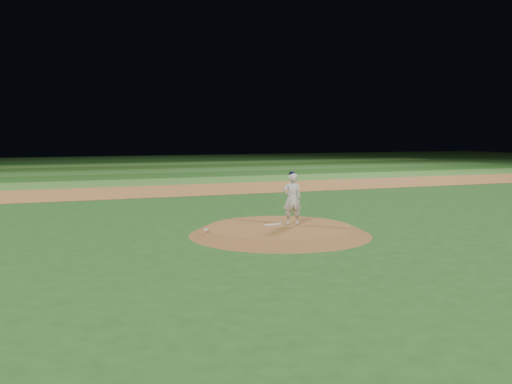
# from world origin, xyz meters

# --- Properties ---
(ground) EXTENTS (120.00, 120.00, 0.00)m
(ground) POSITION_xyz_m (0.00, 0.00, 0.00)
(ground) COLOR #1E4D18
(ground) RESTS_ON ground
(infield_dirt_band) EXTENTS (70.00, 6.00, 0.02)m
(infield_dirt_band) POSITION_xyz_m (0.00, 14.00, 0.01)
(infield_dirt_band) COLOR #A36732
(infield_dirt_band) RESTS_ON ground
(outfield_stripe_0) EXTENTS (70.00, 5.00, 0.02)m
(outfield_stripe_0) POSITION_xyz_m (0.00, 19.50, 0.01)
(outfield_stripe_0) COLOR #3F7B2C
(outfield_stripe_0) RESTS_ON ground
(outfield_stripe_1) EXTENTS (70.00, 5.00, 0.02)m
(outfield_stripe_1) POSITION_xyz_m (0.00, 24.50, 0.01)
(outfield_stripe_1) COLOR #1F4D18
(outfield_stripe_1) RESTS_ON ground
(outfield_stripe_2) EXTENTS (70.00, 5.00, 0.02)m
(outfield_stripe_2) POSITION_xyz_m (0.00, 29.50, 0.01)
(outfield_stripe_2) COLOR #306524
(outfield_stripe_2) RESTS_ON ground
(outfield_stripe_3) EXTENTS (70.00, 5.00, 0.02)m
(outfield_stripe_3) POSITION_xyz_m (0.00, 34.50, 0.01)
(outfield_stripe_3) COLOR #224A17
(outfield_stripe_3) RESTS_ON ground
(outfield_stripe_4) EXTENTS (70.00, 5.00, 0.02)m
(outfield_stripe_4) POSITION_xyz_m (0.00, 39.50, 0.01)
(outfield_stripe_4) COLOR #3D752A
(outfield_stripe_4) RESTS_ON ground
(outfield_stripe_5) EXTENTS (70.00, 5.00, 0.02)m
(outfield_stripe_5) POSITION_xyz_m (0.00, 44.50, 0.01)
(outfield_stripe_5) COLOR #194516
(outfield_stripe_5) RESTS_ON ground
(pitchers_mound) EXTENTS (5.50, 5.50, 0.25)m
(pitchers_mound) POSITION_xyz_m (0.00, 0.00, 0.12)
(pitchers_mound) COLOR brown
(pitchers_mound) RESTS_ON ground
(pitching_rubber) EXTENTS (0.60, 0.24, 0.03)m
(pitching_rubber) POSITION_xyz_m (-0.09, 0.33, 0.26)
(pitching_rubber) COLOR white
(pitching_rubber) RESTS_ON pitchers_mound
(rosin_bag) EXTENTS (0.13, 0.13, 0.07)m
(rosin_bag) POSITION_xyz_m (-2.32, 0.00, 0.29)
(rosin_bag) COLOR silver
(rosin_bag) RESTS_ON pitchers_mound
(pitcher_on_mound) EXTENTS (0.65, 0.49, 1.66)m
(pitcher_on_mound) POSITION_xyz_m (0.46, 0.13, 1.07)
(pitcher_on_mound) COLOR silver
(pitcher_on_mound) RESTS_ON pitchers_mound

